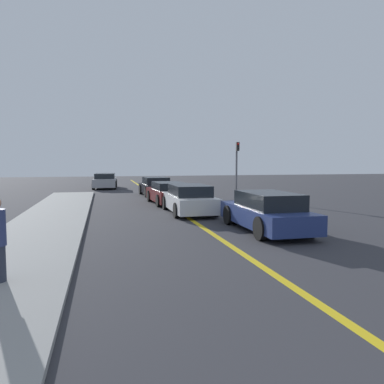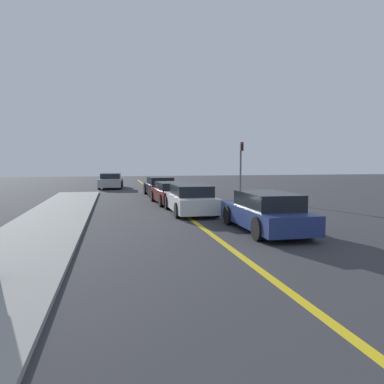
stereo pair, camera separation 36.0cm
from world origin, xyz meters
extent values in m
cube|color=gold|center=(0.00, 18.00, 0.00)|extent=(0.20, 60.00, 0.01)
cube|color=gray|center=(-5.47, 14.45, 0.06)|extent=(2.78, 28.91, 0.11)
cube|color=navy|center=(1.92, 12.36, 0.50)|extent=(1.73, 4.62, 0.61)
cube|color=black|center=(1.92, 12.13, 1.06)|extent=(1.51, 2.55, 0.52)
cylinder|color=black|center=(1.10, 13.79, 0.36)|extent=(0.22, 0.72, 0.72)
cylinder|color=black|center=(2.72, 13.79, 0.36)|extent=(0.22, 0.72, 0.72)
cylinder|color=black|center=(1.11, 10.92, 0.36)|extent=(0.22, 0.72, 0.72)
cylinder|color=black|center=(2.73, 10.93, 0.36)|extent=(0.22, 0.72, 0.72)
cube|color=silver|center=(0.34, 17.22, 0.50)|extent=(1.76, 4.60, 0.65)
cube|color=black|center=(0.34, 16.99, 1.06)|extent=(1.54, 2.53, 0.47)
cylinder|color=black|center=(-0.49, 18.64, 0.32)|extent=(0.22, 0.64, 0.64)
cylinder|color=black|center=(1.16, 18.64, 0.32)|extent=(0.22, 0.64, 0.64)
cylinder|color=black|center=(-0.48, 15.79, 0.32)|extent=(0.22, 0.64, 0.64)
cylinder|color=black|center=(1.18, 15.79, 0.32)|extent=(0.22, 0.64, 0.64)
cube|color=maroon|center=(0.10, 21.14, 0.48)|extent=(1.98, 4.48, 0.61)
cube|color=black|center=(0.10, 20.92, 0.99)|extent=(1.66, 2.50, 0.42)
cylinder|color=black|center=(-0.80, 22.45, 0.32)|extent=(0.26, 0.66, 0.65)
cylinder|color=black|center=(0.85, 22.54, 0.32)|extent=(0.26, 0.66, 0.65)
cylinder|color=black|center=(-0.65, 19.73, 0.32)|extent=(0.26, 0.66, 0.65)
cylinder|color=black|center=(1.00, 19.82, 0.32)|extent=(0.26, 0.66, 0.65)
cube|color=black|center=(0.09, 26.27, 0.48)|extent=(1.95, 3.92, 0.58)
cube|color=black|center=(0.09, 26.08, 1.02)|extent=(1.64, 2.19, 0.49)
cylinder|color=black|center=(-0.80, 27.41, 0.35)|extent=(0.26, 0.71, 0.70)
cylinder|color=black|center=(0.84, 27.50, 0.35)|extent=(0.26, 0.71, 0.70)
cylinder|color=black|center=(-0.67, 25.04, 0.35)|extent=(0.26, 0.71, 0.70)
cylinder|color=black|center=(0.98, 25.14, 0.35)|extent=(0.26, 0.71, 0.70)
cube|color=#9E9EA3|center=(-3.24, 33.93, 0.53)|extent=(2.11, 4.81, 0.68)
cube|color=black|center=(-3.24, 33.70, 1.09)|extent=(1.76, 2.68, 0.43)
cylinder|color=black|center=(-4.02, 35.44, 0.35)|extent=(0.26, 0.72, 0.71)
cylinder|color=black|center=(-2.28, 35.34, 0.35)|extent=(0.26, 0.72, 0.71)
cylinder|color=black|center=(-4.19, 32.53, 0.35)|extent=(0.26, 0.72, 0.71)
cylinder|color=black|center=(-2.45, 32.43, 0.35)|extent=(0.26, 0.72, 0.71)
cylinder|color=slate|center=(4.90, 23.33, 1.78)|extent=(0.12, 0.12, 3.55)
cube|color=black|center=(4.90, 23.15, 3.28)|extent=(0.18, 0.18, 0.55)
sphere|color=red|center=(4.90, 23.06, 3.44)|extent=(0.14, 0.14, 0.14)
camera|label=1|loc=(-3.44, 0.71, 2.36)|focal=35.00mm
camera|label=2|loc=(-3.09, 0.63, 2.36)|focal=35.00mm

